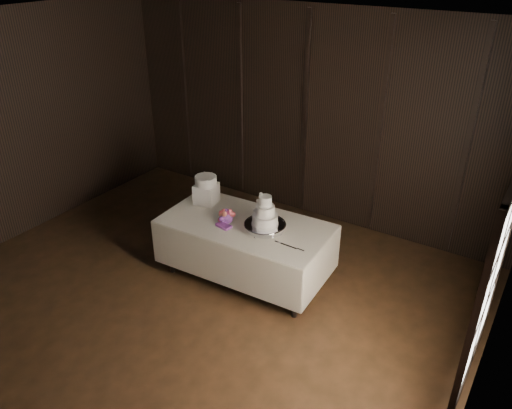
{
  "coord_description": "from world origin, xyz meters",
  "views": [
    {
      "loc": [
        3.11,
        -2.6,
        3.68
      ],
      "look_at": [
        0.41,
        1.58,
        1.05
      ],
      "focal_mm": 35.0,
      "sensor_mm": 36.0,
      "label": 1
    }
  ],
  "objects_px": {
    "bouquet": "(226,217)",
    "small_cake": "(206,180)",
    "wedding_cake": "(262,213)",
    "display_table": "(246,248)",
    "cake_stand": "(265,227)",
    "box_pedestal": "(206,193)"
  },
  "relations": [
    {
      "from": "wedding_cake",
      "to": "box_pedestal",
      "type": "bearing_deg",
      "value": -175.54
    },
    {
      "from": "cake_stand",
      "to": "small_cake",
      "type": "distance_m",
      "value": 1.04
    },
    {
      "from": "cake_stand",
      "to": "wedding_cake",
      "type": "bearing_deg",
      "value": -150.26
    },
    {
      "from": "box_pedestal",
      "to": "wedding_cake",
      "type": "bearing_deg",
      "value": -12.25
    },
    {
      "from": "display_table",
      "to": "bouquet",
      "type": "relative_size",
      "value": 5.18
    },
    {
      "from": "bouquet",
      "to": "box_pedestal",
      "type": "distance_m",
      "value": 0.56
    },
    {
      "from": "bouquet",
      "to": "small_cake",
      "type": "relative_size",
      "value": 1.45
    },
    {
      "from": "box_pedestal",
      "to": "small_cake",
      "type": "bearing_deg",
      "value": 0.0
    },
    {
      "from": "display_table",
      "to": "cake_stand",
      "type": "xyz_separation_m",
      "value": [
        0.28,
        -0.02,
        0.39
      ]
    },
    {
      "from": "cake_stand",
      "to": "wedding_cake",
      "type": "height_order",
      "value": "wedding_cake"
    },
    {
      "from": "cake_stand",
      "to": "bouquet",
      "type": "bearing_deg",
      "value": -171.94
    },
    {
      "from": "cake_stand",
      "to": "box_pedestal",
      "type": "height_order",
      "value": "box_pedestal"
    },
    {
      "from": "box_pedestal",
      "to": "cake_stand",
      "type": "bearing_deg",
      "value": -11.14
    },
    {
      "from": "display_table",
      "to": "small_cake",
      "type": "relative_size",
      "value": 7.52
    },
    {
      "from": "wedding_cake",
      "to": "small_cake",
      "type": "distance_m",
      "value": 0.99
    },
    {
      "from": "display_table",
      "to": "wedding_cake",
      "type": "bearing_deg",
      "value": -10.41
    },
    {
      "from": "display_table",
      "to": "bouquet",
      "type": "height_order",
      "value": "bouquet"
    },
    {
      "from": "wedding_cake",
      "to": "box_pedestal",
      "type": "height_order",
      "value": "wedding_cake"
    },
    {
      "from": "display_table",
      "to": "cake_stand",
      "type": "bearing_deg",
      "value": -6.83
    },
    {
      "from": "box_pedestal",
      "to": "display_table",
      "type": "bearing_deg",
      "value": -13.95
    },
    {
      "from": "small_cake",
      "to": "wedding_cake",
      "type": "bearing_deg",
      "value": -12.25
    },
    {
      "from": "wedding_cake",
      "to": "display_table",
      "type": "bearing_deg",
      "value": -170.81
    }
  ]
}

